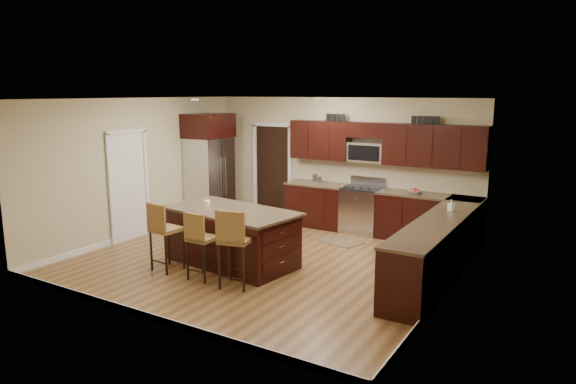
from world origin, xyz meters
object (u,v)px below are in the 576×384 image
Objects in this scene: stool_left at (163,229)px; refrigerator at (209,166)px; island at (232,238)px; stool_right at (234,239)px; stool_mid at (200,238)px; range at (362,210)px.

refrigerator reaches higher than stool_left.
island is 2.01× the size of stool_right.
stool_mid is (0.05, -0.84, 0.23)m from island.
stool_mid is 0.90× the size of stool_right.
stool_left is 1.40m from stool_right.
stool_left is 0.95× the size of stool_right.
stool_right reaches higher than range.
island is at bearing 55.89° from stool_left.
refrigerator reaches higher than island.
range is 3.79m from stool_right.
stool_mid reaches higher than island.
refrigerator is at bearing 143.83° from island.
stool_right is at bearing 1.11° from stool_mid.
range reaches higher than stool_left.
stool_left is at bearing -178.18° from stool_mid.
refrigerator is at bearing 120.97° from stool_right.
range is 0.47× the size of island.
range reaches higher than island.
stool_left is (-0.70, -0.85, 0.26)m from island.
island is at bearing 115.92° from stool_right.
island is at bearing -43.87° from refrigerator.
stool_left is at bearing 166.55° from stool_right.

